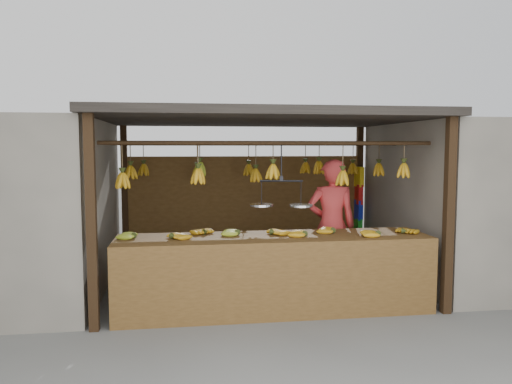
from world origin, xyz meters
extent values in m
plane|color=#5B5B57|center=(0.00, 0.00, 0.00)|extent=(80.00, 80.00, 0.00)
cube|color=black|center=(-2.00, -1.50, 1.15)|extent=(0.10, 0.10, 2.30)
cube|color=black|center=(2.00, -1.50, 1.15)|extent=(0.10, 0.10, 2.30)
cube|color=black|center=(-2.00, 1.50, 1.15)|extent=(0.10, 0.10, 2.30)
cube|color=black|center=(2.00, 1.50, 1.15)|extent=(0.10, 0.10, 2.30)
cube|color=black|center=(0.00, 0.00, 2.35)|extent=(4.30, 3.30, 0.10)
cylinder|color=black|center=(0.00, -1.00, 2.00)|extent=(4.00, 0.05, 0.05)
cylinder|color=black|center=(0.00, 0.00, 2.00)|extent=(4.00, 0.05, 0.05)
cylinder|color=black|center=(0.00, 1.00, 2.00)|extent=(4.00, 0.05, 0.05)
cube|color=brown|center=(0.00, 1.50, 0.90)|extent=(4.00, 0.06, 1.80)
cube|color=slate|center=(3.60, 0.00, 1.15)|extent=(3.00, 3.00, 2.30)
cube|color=brown|center=(0.01, -1.10, 0.86)|extent=(3.71, 0.82, 0.08)
cube|color=brown|center=(0.01, -1.51, 0.45)|extent=(3.71, 0.04, 0.90)
cube|color=black|center=(-1.74, -1.46, 0.41)|extent=(0.07, 0.07, 0.82)
cube|color=black|center=(1.77, -1.46, 0.41)|extent=(0.07, 0.07, 0.82)
cube|color=black|center=(-1.74, -0.74, 0.41)|extent=(0.07, 0.07, 0.82)
cube|color=black|center=(1.77, -0.74, 0.41)|extent=(0.07, 0.07, 0.82)
ellipsoid|color=#92A523|center=(-1.61, -1.02, 0.93)|extent=(0.27, 0.22, 0.06)
ellipsoid|color=#BA8313|center=(-1.17, -1.17, 0.93)|extent=(0.30, 0.28, 0.06)
ellipsoid|color=#BA8313|center=(-0.78, -0.91, 0.93)|extent=(0.28, 0.30, 0.06)
ellipsoid|color=#92A523|center=(-0.40, -0.99, 0.93)|extent=(0.27, 0.23, 0.06)
ellipsoid|color=#BA8313|center=(0.01, -1.06, 0.93)|extent=(0.30, 0.28, 0.06)
ellipsoid|color=#BA8313|center=(0.37, -1.19, 0.93)|extent=(0.29, 0.26, 0.06)
ellipsoid|color=#BA8313|center=(0.77, -1.01, 0.93)|extent=(0.30, 0.27, 0.06)
ellipsoid|color=#BA8313|center=(1.22, -1.29, 0.93)|extent=(0.27, 0.22, 0.06)
ellipsoid|color=#BA8313|center=(1.60, -1.22, 0.93)|extent=(0.30, 0.30, 0.06)
ellipsoid|color=#BA8313|center=(-1.74, -0.97, 1.57)|extent=(0.16, 0.16, 0.28)
ellipsoid|color=#BA8313|center=(-0.87, -0.97, 1.61)|extent=(0.16, 0.16, 0.28)
ellipsoid|color=#BA8313|center=(0.03, -0.95, 1.66)|extent=(0.16, 0.16, 0.28)
ellipsoid|color=#BA8313|center=(0.89, -0.96, 1.57)|extent=(0.16, 0.16, 0.28)
ellipsoid|color=#BA8313|center=(1.68, -0.96, 1.66)|extent=(0.16, 0.16, 0.28)
ellipsoid|color=#BA8313|center=(-1.74, -0.04, 1.62)|extent=(0.16, 0.16, 0.28)
ellipsoid|color=#92A523|center=(-0.82, 0.04, 1.65)|extent=(0.16, 0.16, 0.28)
ellipsoid|color=#BA8313|center=(-0.05, -0.03, 1.56)|extent=(0.16, 0.16, 0.28)
ellipsoid|color=#BA8313|center=(0.87, 0.05, 1.66)|extent=(0.16, 0.16, 0.28)
ellipsoid|color=#BA8313|center=(1.74, -0.01, 1.63)|extent=(0.16, 0.16, 0.28)
ellipsoid|color=#BA8313|center=(-1.65, 1.03, 1.60)|extent=(0.16, 0.16, 0.28)
ellipsoid|color=#BA8313|center=(-0.83, 1.04, 1.56)|extent=(0.16, 0.16, 0.28)
ellipsoid|color=#BA8313|center=(-0.02, 0.96, 1.59)|extent=(0.16, 0.16, 0.28)
ellipsoid|color=#BA8313|center=(0.90, 0.95, 1.62)|extent=(0.16, 0.16, 0.28)
ellipsoid|color=#BA8313|center=(1.71, 1.02, 1.60)|extent=(0.16, 0.16, 0.28)
cylinder|color=black|center=(0.12, -1.00, 1.77)|extent=(0.02, 0.02, 0.45)
cylinder|color=black|center=(0.12, -1.00, 1.55)|extent=(0.51, 0.15, 0.02)
cylinder|color=silver|center=(-0.11, -0.94, 1.25)|extent=(0.28, 0.28, 0.02)
cylinder|color=silver|center=(0.35, -1.06, 1.25)|extent=(0.28, 0.28, 0.02)
imported|color=#BF3333|center=(0.92, -0.44, 0.90)|extent=(0.70, 0.50, 1.79)
cube|color=yellow|center=(1.94, 1.35, 1.45)|extent=(0.08, 0.26, 0.34)
cube|color=red|center=(1.94, 1.35, 1.14)|extent=(0.08, 0.26, 0.34)
cube|color=#1426BF|center=(1.94, 1.35, 0.87)|extent=(0.08, 0.26, 0.34)
cube|color=#199926|center=(1.94, 1.35, 0.56)|extent=(0.08, 0.26, 0.34)
camera|label=1|loc=(-1.03, -6.85, 1.95)|focal=35.00mm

